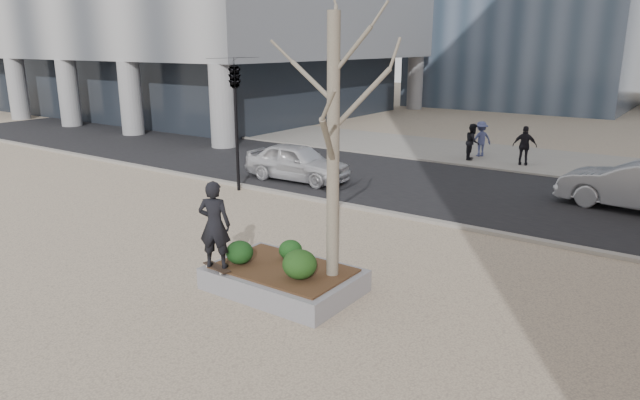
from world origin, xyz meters
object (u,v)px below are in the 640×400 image
Objects in this scene: planter at (284,280)px; skateboard at (217,268)px; skateboarder at (215,225)px; police_car at (297,162)px.

planter is 1.39m from skateboard.
skateboarder is (-1.10, -0.81, 1.20)m from planter.
skateboard is at bearing -154.51° from police_car.
skateboarder is at bearing -143.57° from planter.
skateboarder reaches higher than planter.
skateboard is at bearing -143.57° from planter.
skateboarder is (-0.00, 0.00, 0.94)m from skateboard.
planter is 0.75× the size of police_car.
police_car is (-4.61, 8.73, 0.22)m from skateboard.
skateboarder is at bearing -166.78° from skateboard.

